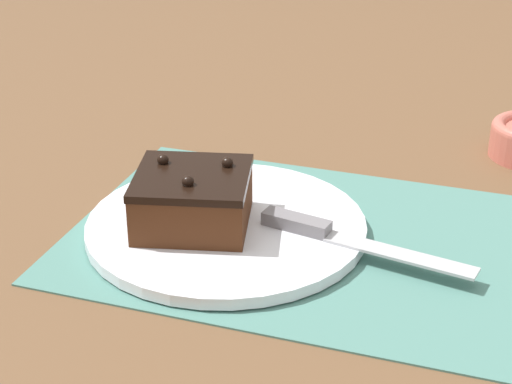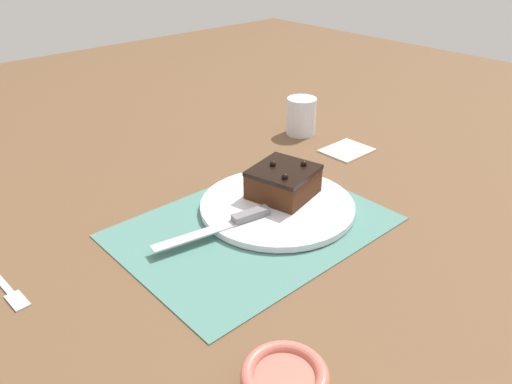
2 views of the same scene
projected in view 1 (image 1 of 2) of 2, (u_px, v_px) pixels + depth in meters
The scene contains 5 objects.
ground_plane at pixel (298, 239), 0.88m from camera, with size 3.00×3.00×0.00m, color brown.
placemat_woven at pixel (298, 238), 0.88m from camera, with size 0.46×0.34×0.00m, color slate.
cake_plate at pixel (226, 226), 0.88m from camera, with size 0.29×0.29×0.01m.
chocolate_cake at pixel (193, 199), 0.86m from camera, with size 0.14×0.13×0.07m.
serving_knife at pixel (329, 233), 0.85m from camera, with size 0.22×0.06×0.01m.
Camera 1 is at (0.20, -0.74, 0.44)m, focal length 60.00 mm.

